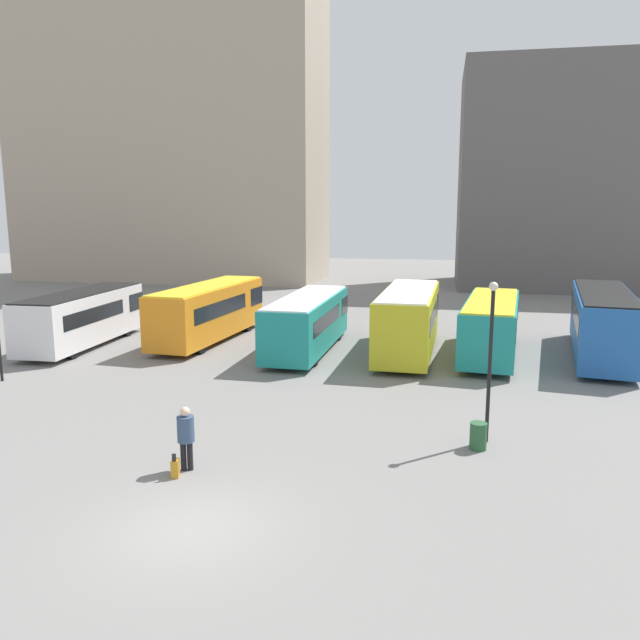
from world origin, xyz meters
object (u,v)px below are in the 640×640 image
at_px(bus_4, 491,325).
at_px(lamp_post_0, 491,348).
at_px(bus_1, 209,310).
at_px(suitcase, 175,468).
at_px(traveler, 186,433).
at_px(bus_5, 602,321).
at_px(bus_3, 409,319).
at_px(trash_bin, 478,436).
at_px(bus_0, 83,316).
at_px(bus_2, 308,321).

bearing_deg(bus_4, lamp_post_0, -177.50).
height_order(bus_1, suitcase, bus_1).
bearing_deg(traveler, bus_1, 4.89).
relative_size(bus_4, bus_5, 0.87).
xyz_separation_m(bus_3, trash_bin, (2.85, -12.58, -1.36)).
height_order(bus_3, trash_bin, bus_3).
distance_m(bus_5, trash_bin, 15.36).
bearing_deg(bus_3, bus_5, -80.89).
bearing_deg(traveler, bus_0, 25.88).
relative_size(bus_2, trash_bin, 11.55).
relative_size(bus_3, trash_bin, 11.37).
bearing_deg(bus_4, trash_bin, -178.56).
distance_m(bus_0, bus_3, 17.41).
bearing_deg(bus_2, lamp_post_0, -143.05).
distance_m(bus_2, suitcase, 16.08).
xyz_separation_m(bus_4, trash_bin, (-1.25, -12.92, -1.15)).
bearing_deg(bus_2, bus_4, -85.01).
xyz_separation_m(bus_1, bus_3, (11.17, -1.27, 0.08)).
bearing_deg(bus_2, trash_bin, -145.56).
bearing_deg(bus_1, traveler, -156.14).
bearing_deg(lamp_post_0, bus_5, 64.07).
bearing_deg(lamp_post_0, traveler, -155.41).
bearing_deg(trash_bin, bus_3, 102.75).
relative_size(bus_0, suitcase, 12.92).
distance_m(bus_0, bus_1, 6.73).
height_order(bus_2, bus_5, bus_5).
distance_m(bus_3, lamp_post_0, 12.36).
height_order(suitcase, lamp_post_0, lamp_post_0).
bearing_deg(trash_bin, bus_2, 123.04).
bearing_deg(bus_1, bus_5, -85.22).
xyz_separation_m(bus_0, trash_bin, (20.20, -11.20, -1.17)).
height_order(bus_1, lamp_post_0, lamp_post_0).
xyz_separation_m(bus_4, lamp_post_0, (-0.95, -12.22, 1.48)).
xyz_separation_m(bus_3, traveler, (-5.35, -15.77, -0.68)).
bearing_deg(traveler, bus_4, -44.34).
distance_m(bus_0, bus_5, 26.98).
height_order(bus_5, trash_bin, bus_5).
distance_m(bus_3, traveler, 16.66).
bearing_deg(bus_5, bus_4, 107.96).
bearing_deg(bus_4, bus_3, 101.69).
xyz_separation_m(bus_0, bus_5, (26.85, 2.57, 0.20)).
bearing_deg(bus_2, bus_5, -83.02).
xyz_separation_m(traveler, suitcase, (-0.13, -0.50, -0.85)).
distance_m(bus_1, bus_2, 6.18).
distance_m(bus_3, trash_bin, 12.97).
bearing_deg(traveler, suitcase, 151.06).
height_order(bus_0, bus_4, bus_0).
distance_m(bus_0, lamp_post_0, 23.08).
bearing_deg(traveler, bus_5, -55.17).
xyz_separation_m(bus_2, traveler, (-0.17, -15.52, -0.45)).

